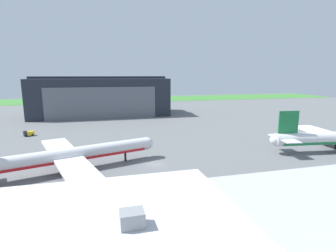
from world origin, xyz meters
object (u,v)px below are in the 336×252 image
Objects in this scene: airliner_near_right at (70,156)px; terminal_block_east at (333,229)px; baggage_tug at (28,133)px; maintenance_hangar at (101,97)px.

terminal_block_east is (34.06, -40.89, 0.31)m from airliner_near_right.
baggage_tug is 0.09× the size of terminal_block_east.
terminal_block_east is at bearing -79.19° from maintenance_hangar.
airliner_near_right is 0.95× the size of terminal_block_east.
airliner_near_right is 10.54× the size of baggage_tug.
maintenance_hangar is at bearing 100.81° from terminal_block_east.
terminal_block_east is (52.80, -83.89, 3.05)m from baggage_tug.
maintenance_hangar is 1.66× the size of terminal_block_east.
maintenance_hangar reaches higher than baggage_tug.
airliner_near_right is at bearing -66.45° from baggage_tug.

